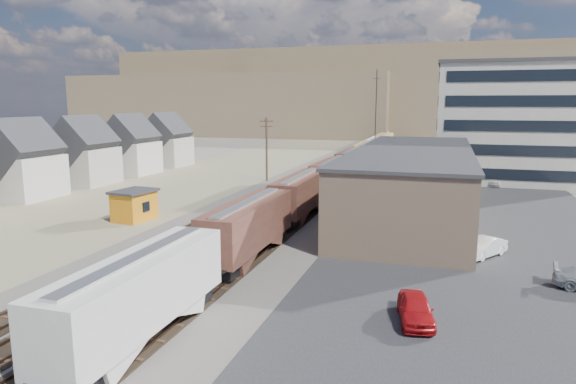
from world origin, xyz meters
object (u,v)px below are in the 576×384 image
(utility_pole_north, at_px, (267,148))
(parked_car_red, at_px, (416,309))
(freight_train, at_px, (342,167))
(parked_car_white, at_px, (483,248))
(maintenance_shed, at_px, (134,205))
(parked_car_blue, at_px, (497,172))

(utility_pole_north, bearing_deg, parked_car_red, -61.47)
(utility_pole_north, bearing_deg, freight_train, -4.76)
(freight_train, height_order, parked_car_white, freight_train)
(freight_train, relative_size, parked_car_white, 25.54)
(utility_pole_north, distance_m, maintenance_shed, 30.47)
(parked_car_white, relative_size, parked_car_blue, 0.88)
(utility_pole_north, relative_size, maintenance_shed, 2.06)
(freight_train, relative_size, parked_car_red, 26.07)
(parked_car_white, distance_m, parked_car_blue, 49.92)
(utility_pole_north, relative_size, parked_car_blue, 1.88)
(utility_pole_north, distance_m, parked_car_blue, 39.39)
(freight_train, xyz_separation_m, parked_car_blue, (23.05, 17.79, -2.06))
(maintenance_shed, relative_size, parked_car_white, 1.03)
(maintenance_shed, bearing_deg, parked_car_blue, 49.74)
(freight_train, bearing_deg, parked_car_red, -73.82)
(utility_pole_north, xyz_separation_m, parked_car_blue, (35.35, 16.77, -4.56))
(utility_pole_north, height_order, parked_car_white, utility_pole_north)
(utility_pole_north, bearing_deg, maintenance_shed, -98.01)
(parked_car_blue, bearing_deg, parked_car_white, -146.75)
(maintenance_shed, bearing_deg, parked_car_white, -4.86)
(maintenance_shed, height_order, parked_car_red, maintenance_shed)
(utility_pole_north, height_order, parked_car_red, utility_pole_north)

